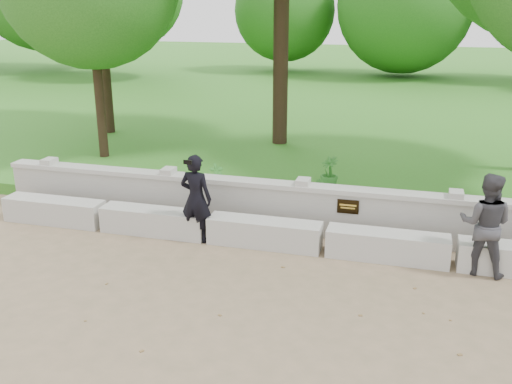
# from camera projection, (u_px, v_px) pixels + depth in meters

# --- Properties ---
(ground) EXTENTS (80.00, 80.00, 0.00)m
(ground) POSITION_uv_depth(u_px,v_px,m) (301.00, 309.00, 7.56)
(ground) COLOR #8F7657
(ground) RESTS_ON ground
(lawn) EXTENTS (40.00, 22.00, 0.25)m
(lawn) POSITION_uv_depth(u_px,v_px,m) (377.00, 113.00, 20.33)
(lawn) COLOR #3C7422
(lawn) RESTS_ON ground
(concrete_bench) EXTENTS (11.90, 0.45, 0.45)m
(concrete_bench) POSITION_uv_depth(u_px,v_px,m) (324.00, 239.00, 9.23)
(concrete_bench) COLOR #BCB9B1
(concrete_bench) RESTS_ON ground
(parapet_wall) EXTENTS (12.50, 0.35, 0.90)m
(parapet_wall) POSITION_uv_depth(u_px,v_px,m) (331.00, 211.00, 9.80)
(parapet_wall) COLOR #B1AEA7
(parapet_wall) RESTS_ON ground
(man_main) EXTENTS (0.59, 0.53, 1.52)m
(man_main) POSITION_uv_depth(u_px,v_px,m) (196.00, 198.00, 9.51)
(man_main) COLOR black
(man_main) RESTS_ON ground
(visitor_left) EXTENTS (0.86, 0.73, 1.56)m
(visitor_left) POSITION_uv_depth(u_px,v_px,m) (485.00, 224.00, 8.36)
(visitor_left) COLOR #3A3A3E
(visitor_left) RESTS_ON ground
(shrub_a) EXTENTS (0.37, 0.39, 0.61)m
(shrub_a) POSITION_uv_depth(u_px,v_px,m) (217.00, 179.00, 11.27)
(shrub_a) COLOR #307528
(shrub_a) RESTS_ON lawn
(shrub_b) EXTENTS (0.30, 0.34, 0.52)m
(shrub_b) POSITION_uv_depth(u_px,v_px,m) (317.00, 194.00, 10.53)
(shrub_b) COLOR #307528
(shrub_b) RESTS_ON lawn
(shrub_d) EXTENTS (0.49, 0.48, 0.66)m
(shrub_d) POSITION_uv_depth(u_px,v_px,m) (329.00, 173.00, 11.59)
(shrub_d) COLOR #307528
(shrub_d) RESTS_ON lawn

